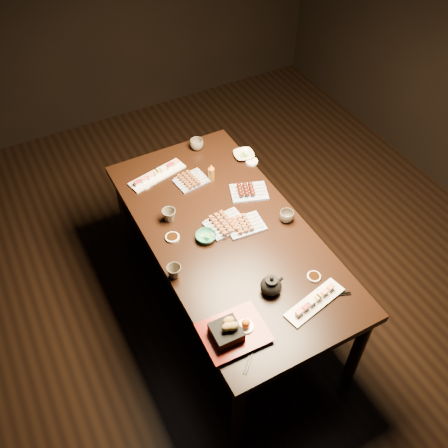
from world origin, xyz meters
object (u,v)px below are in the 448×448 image
Objects in this scene: sushi_platter_far at (157,173)px; teacup_mid_right at (287,216)px; yakitori_plate_left at (191,179)px; edamame_bowl_green at (206,237)px; yakitori_plate_center at (226,222)px; sushi_platter_near at (315,301)px; tempura_tray at (234,328)px; dining_table at (228,271)px; teacup_far_left at (169,215)px; teacup_near_left at (174,272)px; teacup_far_right at (197,144)px; edamame_bowl_cream at (244,155)px; yakitori_plate_right at (245,223)px; condiment_bottle at (211,172)px; teapot at (271,284)px.

teacup_mid_right is at bearing 112.83° from sushi_platter_far.
yakitori_plate_left is 1.69× the size of edamame_bowl_green.
yakitori_plate_center is at bearing -95.16° from yakitori_plate_left.
yakitori_plate_center is at bearing 89.25° from sushi_platter_near.
yakitori_plate_left is at bearing 74.13° from edamame_bowl_green.
tempura_tray is (-0.32, -0.67, 0.03)m from yakitori_plate_center.
yakitori_plate_center is 1.95× the size of edamame_bowl_green.
teacup_far_left reaches higher than dining_table.
teacup_mid_right is at bearing -26.73° from yakitori_plate_center.
teacup_far_right is (0.59, 0.94, -0.00)m from teacup_near_left.
edamame_bowl_cream is (0.27, 1.21, -0.01)m from sushi_platter_near.
sushi_platter_near is 0.73m from edamame_bowl_green.
teacup_far_left is (-0.28, 0.20, 0.01)m from yakitori_plate_center.
edamame_bowl_green is at bearing -178.48° from dining_table.
edamame_bowl_cream is 0.75m from teacup_far_left.
yakitori_plate_right is at bearing 1.34° from dining_table.
sushi_platter_far is at bearing 73.53° from teacup_near_left.
condiment_bottle is at bearing 70.11° from yakitori_plate_center.
teacup_near_left is (-0.84, -0.70, 0.02)m from edamame_bowl_cream.
condiment_bottle is (0.13, 0.93, 0.01)m from teapot.
yakitori_plate_right is 2.64× the size of teacup_far_left.
yakitori_plate_left is 0.34m from teacup_far_right.
teacup_near_left is (-0.27, -0.16, 0.02)m from edamame_bowl_green.
edamame_bowl_green is (0.03, -0.64, -0.01)m from sushi_platter_far.
yakitori_plate_center is at bearing 152.41° from yakitori_plate_right.
tempura_tray is 3.80× the size of teacup_far_left.
teapot is at bearing -97.31° from yakitori_plate_left.
yakitori_plate_right is 0.54m from teacup_near_left.
yakitori_plate_right is 0.65m from edamame_bowl_cream.
condiment_bottle reaches higher than teacup_mid_right.
yakitori_plate_center is 0.47m from teacup_near_left.
yakitori_plate_left is (-0.16, 1.15, 0.00)m from sushi_platter_near.
yakitori_plate_center is 0.65m from edamame_bowl_cream.
dining_table is at bearing -97.14° from yakitori_plate_left.
tempura_tray is 1.49m from teacup_far_right.
teacup_near_left is 0.86× the size of teacup_far_right.
teacup_far_right reaches higher than sushi_platter_near.
tempura_tray reaches higher than yakitori_plate_center.
teacup_near_left is at bearing -175.16° from teacup_mid_right.
sushi_platter_far is 4.47× the size of teacup_mid_right.
sushi_platter_near is 1.13× the size of tempura_tray.
edamame_bowl_green is at bearing -179.01° from yakitori_plate_right.
teacup_near_left reaches higher than sushi_platter_near.
teacup_mid_right is at bearing -7.59° from dining_table.
sushi_platter_near is at bearing -83.37° from yakitori_plate_center.
teacup_far_right is (-0.24, 0.23, 0.02)m from edamame_bowl_cream.
teapot is at bearing -98.25° from teacup_far_right.
teacup_mid_right is (0.66, 0.53, -0.02)m from tempura_tray.
tempura_tray is (-0.13, -1.27, 0.03)m from sushi_platter_far.
yakitori_plate_center is 0.16m from edamame_bowl_green.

